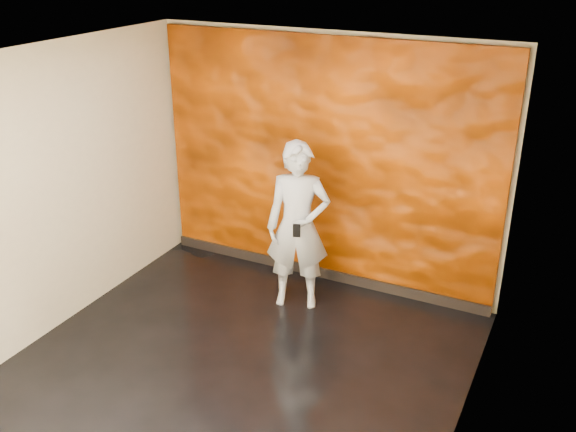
# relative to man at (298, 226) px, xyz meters

# --- Properties ---
(room) EXTENTS (4.02, 4.02, 2.81)m
(room) POSITION_rel_man_xyz_m (-0.01, -1.29, 0.49)
(room) COLOR black
(room) RESTS_ON ground
(feature_wall) EXTENTS (3.90, 0.06, 2.75)m
(feature_wall) POSITION_rel_man_xyz_m (-0.01, 0.67, 0.47)
(feature_wall) COLOR #CF4E00
(feature_wall) RESTS_ON ground
(baseboard) EXTENTS (3.90, 0.04, 0.12)m
(baseboard) POSITION_rel_man_xyz_m (-0.01, 0.63, -0.85)
(baseboard) COLOR black
(baseboard) RESTS_ON ground
(man) EXTENTS (0.77, 0.63, 1.81)m
(man) POSITION_rel_man_xyz_m (0.00, 0.00, 0.00)
(man) COLOR #A5ACB6
(man) RESTS_ON ground
(phone) EXTENTS (0.08, 0.04, 0.14)m
(phone) POSITION_rel_man_xyz_m (0.11, -0.26, 0.08)
(phone) COLOR black
(phone) RESTS_ON man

